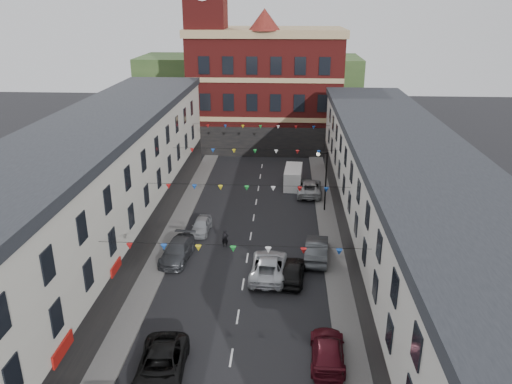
% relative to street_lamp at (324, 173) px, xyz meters
% --- Properties ---
extents(ground, '(160.00, 160.00, 0.00)m').
position_rel_street_lamp_xyz_m(ground, '(-6.55, -14.00, -3.90)').
color(ground, black).
rests_on(ground, ground).
extents(pavement_left, '(1.80, 64.00, 0.15)m').
position_rel_street_lamp_xyz_m(pavement_left, '(-13.45, -12.00, -3.83)').
color(pavement_left, '#605E5B').
rests_on(pavement_left, ground).
extents(pavement_right, '(1.80, 64.00, 0.15)m').
position_rel_street_lamp_xyz_m(pavement_right, '(0.35, -12.00, -3.83)').
color(pavement_right, '#605E5B').
rests_on(pavement_right, ground).
extents(terrace_left, '(8.40, 56.00, 10.70)m').
position_rel_street_lamp_xyz_m(terrace_left, '(-18.33, -13.00, 1.44)').
color(terrace_left, beige).
rests_on(terrace_left, ground).
extents(terrace_right, '(8.40, 56.00, 9.70)m').
position_rel_street_lamp_xyz_m(terrace_right, '(5.23, -13.00, 0.95)').
color(terrace_right, '#B9B6AD').
rests_on(terrace_right, ground).
extents(civic_building, '(20.60, 13.30, 18.50)m').
position_rel_street_lamp_xyz_m(civic_building, '(-6.55, 23.95, 4.23)').
color(civic_building, maroon).
rests_on(civic_building, ground).
extents(clock_tower, '(5.60, 5.60, 30.00)m').
position_rel_street_lamp_xyz_m(clock_tower, '(-14.05, 21.00, 11.03)').
color(clock_tower, maroon).
rests_on(clock_tower, ground).
extents(distant_hill, '(40.00, 14.00, 10.00)m').
position_rel_street_lamp_xyz_m(distant_hill, '(-10.55, 48.00, 1.10)').
color(distant_hill, '#2F4A22').
rests_on(distant_hill, ground).
extents(street_lamp, '(1.10, 0.36, 6.00)m').
position_rel_street_lamp_xyz_m(street_lamp, '(0.00, 0.00, 0.00)').
color(street_lamp, black).
rests_on(street_lamp, ground).
extents(car_left_c, '(2.88, 5.65, 1.53)m').
position_rel_street_lamp_xyz_m(car_left_c, '(-10.15, -23.85, -3.14)').
color(car_left_c, black).
rests_on(car_left_c, ground).
extents(car_left_d, '(2.46, 5.18, 1.46)m').
position_rel_street_lamp_xyz_m(car_left_d, '(-12.05, -10.48, -3.18)').
color(car_left_d, '#3D3F44').
rests_on(car_left_d, ground).
extents(car_left_e, '(1.61, 3.79, 1.28)m').
position_rel_street_lamp_xyz_m(car_left_e, '(-10.99, -5.43, -3.27)').
color(car_left_e, '#9DA1A6').
rests_on(car_left_e, ground).
extents(car_right_c, '(2.12, 4.80, 1.37)m').
position_rel_street_lamp_xyz_m(car_right_c, '(-1.07, -21.91, -3.22)').
color(car_right_c, '#54101C').
rests_on(car_right_c, ground).
extents(car_right_d, '(2.25, 4.52, 1.48)m').
position_rel_street_lamp_xyz_m(car_right_d, '(-2.95, -13.14, -3.16)').
color(car_right_d, black).
rests_on(car_right_d, ground).
extents(car_right_e, '(2.18, 5.13, 1.65)m').
position_rel_street_lamp_xyz_m(car_right_e, '(-1.05, -9.77, -3.08)').
color(car_right_e, '#474B4E').
rests_on(car_right_e, ground).
extents(car_right_f, '(2.65, 5.51, 1.51)m').
position_rel_street_lamp_xyz_m(car_right_f, '(-1.07, 4.62, -3.15)').
color(car_right_f, '#9FA1A3').
rests_on(car_right_f, ground).
extents(moving_car, '(2.84, 5.72, 1.56)m').
position_rel_street_lamp_xyz_m(moving_car, '(-4.75, -12.59, -3.13)').
color(moving_car, silver).
rests_on(moving_car, ground).
extents(white_van, '(2.12, 4.86, 2.10)m').
position_rel_street_lamp_xyz_m(white_van, '(-2.75, 7.03, -2.85)').
color(white_van, white).
rests_on(white_van, ground).
extents(pedestrian, '(0.60, 0.43, 1.51)m').
position_rel_street_lamp_xyz_m(pedestrian, '(-8.54, -8.15, -3.15)').
color(pedestrian, black).
rests_on(pedestrian, ground).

